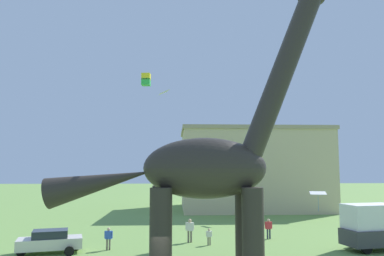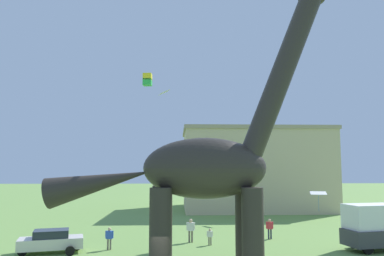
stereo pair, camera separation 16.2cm
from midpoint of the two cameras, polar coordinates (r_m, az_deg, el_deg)
name	(u,v)px [view 2 (the right image)]	position (r m, az deg, el deg)	size (l,w,h in m)	color
dinosaur_sculpture	(204,168)	(20.24, 1.98, -6.05)	(15.24, 3.23, 15.93)	#2D2823
parked_sedan_left	(51,241)	(28.63, -20.28, -15.63)	(4.52, 2.79, 1.55)	silver
parked_box_truck	(382,227)	(30.68, 26.75, -13.10)	(5.90, 3.13, 3.20)	#38383D
person_far_spectator	(210,235)	(29.57, 2.87, -15.79)	(0.46, 0.20, 1.22)	#6B6056
person_strolling_adult	(270,227)	(32.55, 11.74, -14.34)	(0.60, 0.27, 1.61)	#2D3347
person_vendor_side	(191,228)	(30.54, -0.04, -14.83)	(0.67, 0.29, 1.78)	#6B6056
person_photographer	(109,236)	(28.50, -12.16, -15.63)	(0.58, 0.26, 1.55)	#6B6056
kite_near_high	(272,94)	(36.25, 12.03, 5.08)	(1.11, 1.11, 1.24)	#19B2B7
kite_mid_right	(318,193)	(22.51, 18.66, -9.28)	(1.00, 0.85, 1.07)	white
kite_apex	(147,80)	(42.08, -6.60, 7.24)	(1.00, 1.00, 1.31)	yellow
kite_mid_left	(256,156)	(43.33, 9.74, -4.22)	(1.51, 1.65, 0.48)	green
kite_near_low	(164,92)	(23.67, -4.00, 5.37)	(0.78, 0.97, 0.30)	white
background_building_block	(253,169)	(54.56, 9.28, -6.10)	(19.79, 13.90, 11.12)	#CCB78E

